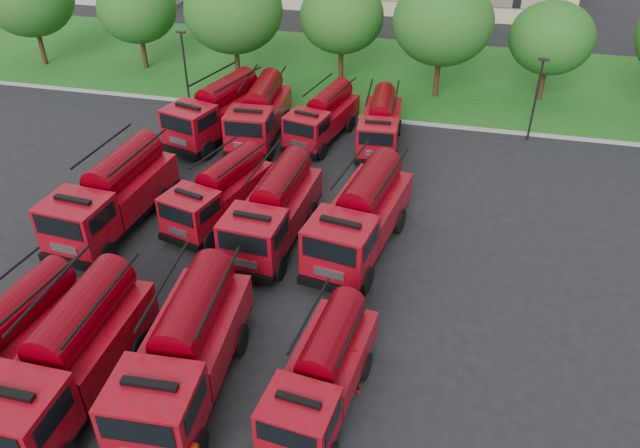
# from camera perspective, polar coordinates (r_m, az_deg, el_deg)

# --- Properties ---
(ground) EXTENTS (140.00, 140.00, 0.00)m
(ground) POSITION_cam_1_polar(r_m,az_deg,el_deg) (26.76, -6.29, -6.07)
(ground) COLOR black
(ground) RESTS_ON ground
(lawn) EXTENTS (70.00, 16.00, 0.12)m
(lawn) POSITION_cam_1_polar(r_m,az_deg,el_deg) (48.77, 3.56, 13.75)
(lawn) COLOR #1A4713
(lawn) RESTS_ON ground
(curb) EXTENTS (70.00, 0.30, 0.14)m
(curb) POSITION_cam_1_polar(r_m,az_deg,el_deg) (41.41, 1.56, 9.90)
(curb) COLOR gray
(curb) RESTS_ON ground
(tree_1) EXTENTS (5.71, 5.71, 6.98)m
(tree_1) POSITION_cam_1_polar(r_m,az_deg,el_deg) (49.75, -16.40, 18.36)
(tree_1) COLOR #382314
(tree_1) RESTS_ON ground
(tree_2) EXTENTS (6.72, 6.72, 8.22)m
(tree_2) POSITION_cam_1_polar(r_m,az_deg,el_deg) (44.95, -7.93, 18.80)
(tree_2) COLOR #382314
(tree_2) RESTS_ON ground
(tree_3) EXTENTS (5.88, 5.88, 7.19)m
(tree_3) POSITION_cam_1_polar(r_m,az_deg,el_deg) (45.60, 2.00, 18.43)
(tree_3) COLOR #382314
(tree_3) RESTS_ON ground
(tree_4) EXTENTS (6.55, 6.55, 8.01)m
(tree_4) POSITION_cam_1_polar(r_m,az_deg,el_deg) (43.26, 11.19, 17.68)
(tree_4) COLOR #382314
(tree_4) RESTS_ON ground
(tree_5) EXTENTS (5.46, 5.46, 6.68)m
(tree_5) POSITION_cam_1_polar(r_m,az_deg,el_deg) (44.80, 20.41, 15.64)
(tree_5) COLOR #382314
(tree_5) RESTS_ON ground
(lamp_post_0) EXTENTS (0.60, 0.25, 5.11)m
(lamp_post_0) POSITION_cam_1_polar(r_m,az_deg,el_deg) (42.68, -12.25, 14.02)
(lamp_post_0) COLOR black
(lamp_post_0) RESTS_ON ground
(lamp_post_1) EXTENTS (0.60, 0.25, 5.11)m
(lamp_post_1) POSITION_cam_1_polar(r_m,az_deg,el_deg) (39.25, 19.17, 11.06)
(lamp_post_1) COLOR black
(lamp_post_1) RESTS_ON ground
(fire_truck_0) EXTENTS (3.24, 7.13, 3.13)m
(fire_truck_0) POSITION_cam_1_polar(r_m,az_deg,el_deg) (24.77, -26.66, -9.51)
(fire_truck_0) COLOR black
(fire_truck_0) RESTS_ON ground
(fire_truck_1) EXTENTS (3.01, 7.96, 3.60)m
(fire_truck_1) POSITION_cam_1_polar(r_m,az_deg,el_deg) (22.92, -22.03, -11.33)
(fire_truck_1) COLOR black
(fire_truck_1) RESTS_ON ground
(fire_truck_2) EXTENTS (3.21, 7.95, 3.55)m
(fire_truck_2) POSITION_cam_1_polar(r_m,az_deg,el_deg) (22.06, -12.21, -11.28)
(fire_truck_2) COLOR black
(fire_truck_2) RESTS_ON ground
(fire_truck_3) EXTENTS (2.95, 6.64, 2.92)m
(fire_truck_3) POSITION_cam_1_polar(r_m,az_deg,el_deg) (21.34, 0.21, -13.45)
(fire_truck_3) COLOR black
(fire_truck_3) RESTS_ON ground
(fire_truck_4) EXTENTS (3.43, 8.05, 3.57)m
(fire_truck_4) POSITION_cam_1_polar(r_m,az_deg,el_deg) (31.01, -18.40, 2.55)
(fire_truck_4) COLOR black
(fire_truck_4) RESTS_ON ground
(fire_truck_5) EXTENTS (3.91, 6.88, 2.97)m
(fire_truck_5) POSITION_cam_1_polar(r_m,az_deg,el_deg) (30.59, -9.18, 2.89)
(fire_truck_5) COLOR black
(fire_truck_5) RESTS_ON ground
(fire_truck_6) EXTENTS (3.11, 7.49, 3.33)m
(fire_truck_6) POSITION_cam_1_polar(r_m,az_deg,el_deg) (28.63, -4.23, 1.30)
(fire_truck_6) COLOR black
(fire_truck_6) RESTS_ON ground
(fire_truck_7) EXTENTS (3.97, 8.15, 3.56)m
(fire_truck_7) POSITION_cam_1_polar(r_m,az_deg,el_deg) (28.00, 3.76, 0.76)
(fire_truck_7) COLOR black
(fire_truck_7) RESTS_ON ground
(fire_truck_8) EXTENTS (4.54, 7.84, 3.38)m
(fire_truck_8) POSITION_cam_1_polar(r_m,az_deg,el_deg) (38.59, -9.42, 10.19)
(fire_truck_8) COLOR black
(fire_truck_8) RESTS_ON ground
(fire_truck_9) EXTENTS (3.00, 7.36, 3.28)m
(fire_truck_9) POSITION_cam_1_polar(r_m,az_deg,el_deg) (38.09, -5.54, 10.08)
(fire_truck_9) COLOR black
(fire_truck_9) RESTS_ON ground
(fire_truck_10) EXTENTS (3.59, 6.77, 2.93)m
(fire_truck_10) POSITION_cam_1_polar(r_m,az_deg,el_deg) (37.86, 0.27, 9.79)
(fire_truck_10) COLOR black
(fire_truck_10) RESTS_ON ground
(fire_truck_11) EXTENTS (2.67, 6.53, 2.91)m
(fire_truck_11) POSITION_cam_1_polar(r_m,az_deg,el_deg) (37.22, 5.53, 9.16)
(fire_truck_11) COLOR black
(fire_truck_11) RESTS_ON ground
(firefighter_2) EXTENTS (0.75, 1.18, 1.91)m
(firefighter_2) POSITION_cam_1_polar(r_m,az_deg,el_deg) (22.85, 3.12, -14.86)
(firefighter_2) COLOR #9D230C
(firefighter_2) RESTS_ON ground
(firefighter_3) EXTENTS (1.13, 1.12, 1.62)m
(firefighter_3) POSITION_cam_1_polar(r_m,az_deg,el_deg) (23.88, -0.52, -11.98)
(firefighter_3) COLOR black
(firefighter_3) RESTS_ON ground
(firefighter_4) EXTENTS (0.95, 0.91, 1.63)m
(firefighter_4) POSITION_cam_1_polar(r_m,az_deg,el_deg) (27.90, -23.79, -7.45)
(firefighter_4) COLOR black
(firefighter_4) RESTS_ON ground
(firefighter_5) EXTENTS (1.83, 1.18, 1.82)m
(firefighter_5) POSITION_cam_1_polar(r_m,az_deg,el_deg) (27.21, 0.33, -5.01)
(firefighter_5) COLOR #9D230C
(firefighter_5) RESTS_ON ground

